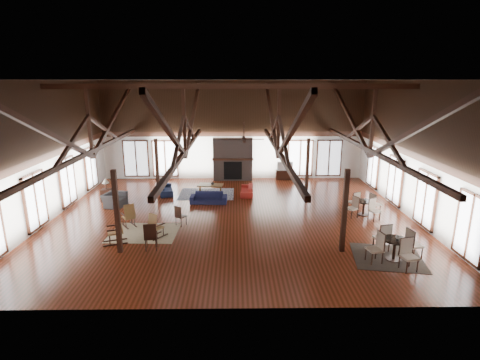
{
  "coord_description": "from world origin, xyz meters",
  "views": [
    {
      "loc": [
        0.15,
        -15.9,
        5.98
      ],
      "look_at": [
        0.37,
        1.0,
        1.48
      ],
      "focal_mm": 28.0,
      "sensor_mm": 36.0,
      "label": 1
    }
  ],
  "objects_px": {
    "sofa_navy_left": "(166,189)",
    "coffee_table": "(210,186)",
    "sofa_orange": "(247,190)",
    "cafe_table_far": "(364,205)",
    "tv_console": "(285,175)",
    "armchair": "(115,200)",
    "sofa_navy_front": "(209,198)",
    "cafe_table_near": "(395,246)"
  },
  "relations": [
    {
      "from": "tv_console",
      "to": "cafe_table_far",
      "type": "bearing_deg",
      "value": -67.05
    },
    {
      "from": "sofa_navy_left",
      "to": "sofa_orange",
      "type": "bearing_deg",
      "value": -106.21
    },
    {
      "from": "sofa_navy_left",
      "to": "cafe_table_near",
      "type": "distance_m",
      "value": 12.2
    },
    {
      "from": "sofa_navy_front",
      "to": "tv_console",
      "type": "height_order",
      "value": "tv_console"
    },
    {
      "from": "cafe_table_far",
      "to": "sofa_navy_front",
      "type": "bearing_deg",
      "value": 165.7
    },
    {
      "from": "coffee_table",
      "to": "armchair",
      "type": "distance_m",
      "value": 5.0
    },
    {
      "from": "coffee_table",
      "to": "cafe_table_near",
      "type": "height_order",
      "value": "cafe_table_near"
    },
    {
      "from": "armchair",
      "to": "sofa_navy_left",
      "type": "bearing_deg",
      "value": -29.05
    },
    {
      "from": "sofa_orange",
      "to": "cafe_table_far",
      "type": "height_order",
      "value": "cafe_table_far"
    },
    {
      "from": "cafe_table_near",
      "to": "sofa_navy_front",
      "type": "bearing_deg",
      "value": 137.21
    },
    {
      "from": "sofa_navy_left",
      "to": "sofa_orange",
      "type": "relative_size",
      "value": 1.02
    },
    {
      "from": "sofa_orange",
      "to": "sofa_navy_left",
      "type": "bearing_deg",
      "value": -90.46
    },
    {
      "from": "armchair",
      "to": "cafe_table_near",
      "type": "height_order",
      "value": "cafe_table_near"
    },
    {
      "from": "sofa_navy_front",
      "to": "tv_console",
      "type": "xyz_separation_m",
      "value": [
        4.46,
        4.68,
        0.02
      ]
    },
    {
      "from": "sofa_orange",
      "to": "coffee_table",
      "type": "distance_m",
      "value": 2.01
    },
    {
      "from": "sofa_navy_left",
      "to": "sofa_orange",
      "type": "xyz_separation_m",
      "value": [
        4.41,
        -0.25,
        -0.01
      ]
    },
    {
      "from": "sofa_navy_front",
      "to": "coffee_table",
      "type": "xyz_separation_m",
      "value": [
        -0.02,
        1.6,
        0.19
      ]
    },
    {
      "from": "coffee_table",
      "to": "cafe_table_far",
      "type": "relative_size",
      "value": 0.79
    },
    {
      "from": "coffee_table",
      "to": "armchair",
      "type": "height_order",
      "value": "armchair"
    },
    {
      "from": "sofa_orange",
      "to": "cafe_table_near",
      "type": "bearing_deg",
      "value": 34.72
    },
    {
      "from": "coffee_table",
      "to": "cafe_table_near",
      "type": "xyz_separation_m",
      "value": [
        6.81,
        -7.89,
        0.07
      ]
    },
    {
      "from": "sofa_orange",
      "to": "cafe_table_near",
      "type": "xyz_separation_m",
      "value": [
        4.82,
        -7.73,
        0.29
      ]
    },
    {
      "from": "sofa_orange",
      "to": "coffee_table",
      "type": "height_order",
      "value": "coffee_table"
    },
    {
      "from": "cafe_table_near",
      "to": "cafe_table_far",
      "type": "xyz_separation_m",
      "value": [
        0.43,
        4.45,
        -0.06
      ]
    },
    {
      "from": "sofa_navy_left",
      "to": "cafe_table_near",
      "type": "bearing_deg",
      "value": -143.81
    },
    {
      "from": "sofa_navy_left",
      "to": "cafe_table_far",
      "type": "xyz_separation_m",
      "value": [
        9.66,
        -3.53,
        0.22
      ]
    },
    {
      "from": "sofa_navy_left",
      "to": "cafe_table_near",
      "type": "height_order",
      "value": "cafe_table_near"
    },
    {
      "from": "sofa_navy_left",
      "to": "coffee_table",
      "type": "distance_m",
      "value": 2.44
    },
    {
      "from": "sofa_orange",
      "to": "cafe_table_far",
      "type": "distance_m",
      "value": 6.2
    },
    {
      "from": "cafe_table_far",
      "to": "tv_console",
      "type": "distance_m",
      "value": 7.08
    },
    {
      "from": "sofa_navy_front",
      "to": "sofa_orange",
      "type": "distance_m",
      "value": 2.44
    },
    {
      "from": "sofa_navy_front",
      "to": "cafe_table_far",
      "type": "height_order",
      "value": "cafe_table_far"
    },
    {
      "from": "armchair",
      "to": "sofa_navy_front",
      "type": "bearing_deg",
      "value": -68.7
    },
    {
      "from": "cafe_table_far",
      "to": "sofa_orange",
      "type": "bearing_deg",
      "value": 148.0
    },
    {
      "from": "sofa_orange",
      "to": "armchair",
      "type": "distance_m",
      "value": 6.81
    },
    {
      "from": "coffee_table",
      "to": "cafe_table_far",
      "type": "xyz_separation_m",
      "value": [
        7.24,
        -3.44,
        0.01
      ]
    },
    {
      "from": "sofa_orange",
      "to": "coffee_table",
      "type": "bearing_deg",
      "value": -91.87
    },
    {
      "from": "armchair",
      "to": "cafe_table_near",
      "type": "xyz_separation_m",
      "value": [
        11.35,
        -5.81,
        0.19
      ]
    },
    {
      "from": "cafe_table_near",
      "to": "tv_console",
      "type": "distance_m",
      "value": 11.21
    },
    {
      "from": "armchair",
      "to": "cafe_table_far",
      "type": "height_order",
      "value": "cafe_table_far"
    },
    {
      "from": "armchair",
      "to": "cafe_table_near",
      "type": "relative_size",
      "value": 0.5
    },
    {
      "from": "sofa_navy_left",
      "to": "armchair",
      "type": "relative_size",
      "value": 1.66
    }
  ]
}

